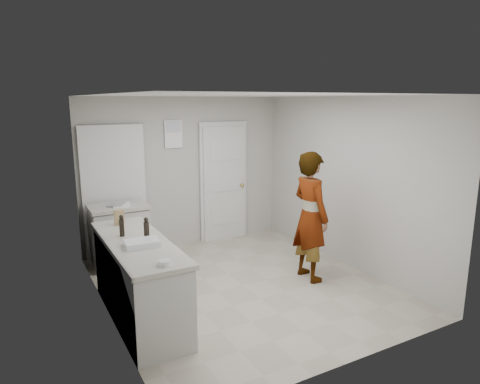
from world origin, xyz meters
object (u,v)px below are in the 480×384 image
oil_cruet_a (146,229)px  oil_cruet_b (122,226)px  egg_bowl (164,263)px  cake_mix_box (119,217)px  person (310,216)px  baking_dish (142,243)px  spice_jar (123,223)px

oil_cruet_a → oil_cruet_b: bearing=134.8°
oil_cruet_a → oil_cruet_b: 0.31m
egg_bowl → cake_mix_box: bearing=91.9°
oil_cruet_a → cake_mix_box: bearing=101.1°
person → cake_mix_box: person is taller
oil_cruet_b → baking_dish: (0.10, -0.44, -0.09)m
oil_cruet_a → baking_dish: oil_cruet_a is taller
spice_jar → egg_bowl: spice_jar is taller
egg_bowl → oil_cruet_b: bearing=97.1°
baking_dish → egg_bowl: (0.03, -0.63, -0.00)m
oil_cruet_a → oil_cruet_b: size_ratio=0.98×
cake_mix_box → spice_jar: cake_mix_box is taller
cake_mix_box → egg_bowl: (0.05, -1.55, -0.07)m
person → baking_dish: size_ratio=4.77×
person → baking_dish: 2.39m
cake_mix_box → spice_jar: 0.09m
cake_mix_box → egg_bowl: 1.55m
cake_mix_box → baking_dish: bearing=-89.0°
egg_bowl → baking_dish: bearing=93.0°
person → cake_mix_box: bearing=73.9°
spice_jar → egg_bowl: bearing=-89.1°
baking_dish → person: bearing=4.3°
spice_jar → oil_cruet_b: 0.44m
oil_cruet_b → egg_bowl: bearing=-82.9°
cake_mix_box → oil_cruet_a: 0.71m
cake_mix_box → egg_bowl: size_ratio=1.54×
person → baking_dish: bearing=95.2°
person → oil_cruet_b: 2.50m
spice_jar → oil_cruet_b: bearing=-104.8°
baking_dish → cake_mix_box: bearing=91.1°
egg_bowl → spice_jar: bearing=90.9°
person → oil_cruet_b: person is taller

